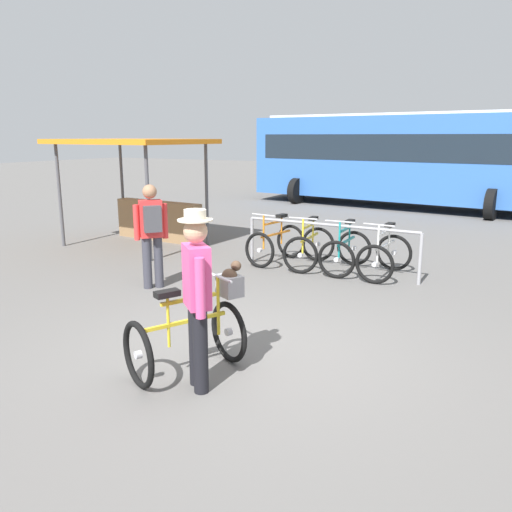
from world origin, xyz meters
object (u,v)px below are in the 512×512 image
racked_bike_yellow (309,247)px  person_with_featured_bike (197,293)px  racked_bike_white (385,256)px  bus_distant (400,155)px  racked_bike_teal (346,252)px  racked_bike_orange (276,244)px  featured_bicycle (196,326)px  market_stall (144,181)px  pedestrian_with_backpack (152,230)px

racked_bike_yellow → person_with_featured_bike: (0.93, -4.87, 0.58)m
racked_bike_white → person_with_featured_bike: (-0.47, -4.84, 0.58)m
bus_distant → racked_bike_teal: bearing=-81.5°
racked_bike_orange → bus_distant: size_ratio=0.12×
racked_bike_yellow → featured_bicycle: size_ratio=0.92×
racked_bike_teal → market_stall: market_stall is taller
racked_bike_yellow → racked_bike_orange: bearing=178.7°
racked_bike_white → bus_distant: bus_distant is taller
racked_bike_yellow → pedestrian_with_backpack: 2.99m
racked_bike_teal → racked_bike_yellow: bearing=178.7°
racked_bike_yellow → market_stall: (-4.10, 0.29, 1.03)m
person_with_featured_bike → pedestrian_with_backpack: person_with_featured_bike is taller
racked_bike_orange → racked_bike_white: same height
racked_bike_yellow → featured_bicycle: bearing=-81.4°
person_with_featured_bike → pedestrian_with_backpack: size_ratio=1.05×
racked_bike_orange → market_stall: market_stall is taller
racked_bike_teal → featured_bicycle: size_ratio=0.90×
racked_bike_teal → bus_distant: 9.45m
featured_bicycle → pedestrian_with_backpack: size_ratio=0.77×
racked_bike_orange → racked_bike_white: bearing=-1.3°
pedestrian_with_backpack → featured_bicycle: bearing=-42.3°
racked_bike_white → person_with_featured_bike: person_with_featured_bike is taller
bus_distant → market_stall: 9.57m
pedestrian_with_backpack → bus_distant: bus_distant is taller
pedestrian_with_backpack → market_stall: bearing=132.1°
racked_bike_yellow → racked_bike_white: 1.40m
person_with_featured_bike → pedestrian_with_backpack: bearing=136.6°
featured_bicycle → market_stall: (-4.80, 4.85, 0.91)m
racked_bike_yellow → racked_bike_teal: size_ratio=1.02×
racked_bike_teal → person_with_featured_bike: person_with_featured_bike is taller
bus_distant → market_stall: bearing=-110.9°
racked_bike_white → market_stall: (-5.50, 0.32, 1.03)m
racked_bike_teal → featured_bicycle: (-0.01, -4.55, 0.12)m
featured_bicycle → bus_distant: bearing=95.7°
racked_bike_yellow → racked_bike_teal: (0.70, -0.02, 0.00)m
racked_bike_orange → pedestrian_with_backpack: pedestrian_with_backpack is taller
racked_bike_orange → pedestrian_with_backpack: 2.69m
racked_bike_yellow → person_with_featured_bike: 4.99m
racked_bike_orange → racked_bike_teal: (1.40, -0.03, 0.00)m
racked_bike_teal → pedestrian_with_backpack: pedestrian_with_backpack is taller
racked_bike_white → person_with_featured_bike: bearing=-95.5°
racked_bike_orange → racked_bike_teal: size_ratio=1.06×
racked_bike_white → racked_bike_teal: bearing=178.7°
racked_bike_teal → pedestrian_with_backpack: bearing=-133.8°
racked_bike_teal → racked_bike_orange: bearing=178.7°
racked_bike_yellow → person_with_featured_bike: size_ratio=0.67×
racked_bike_yellow → market_stall: size_ratio=0.36×
pedestrian_with_backpack → market_stall: 3.71m
racked_bike_yellow → bus_distant: bearing=94.3°
racked_bike_orange → market_stall: size_ratio=0.37×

